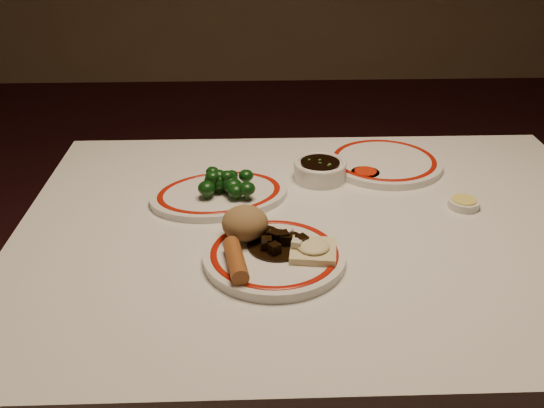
{
  "coord_description": "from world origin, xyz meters",
  "views": [
    {
      "loc": [
        -0.14,
        -1.02,
        1.34
      ],
      "look_at": [
        -0.11,
        -0.01,
        0.8
      ],
      "focal_mm": 40.0,
      "sensor_mm": 36.0,
      "label": 1
    }
  ],
  "objects_px": {
    "spring_roll": "(236,260)",
    "soy_bowl": "(320,171)",
    "broccoli_pile": "(224,182)",
    "fried_wonton": "(313,249)",
    "rice_mound": "(245,223)",
    "stirfry_heap": "(278,241)",
    "broccoli_plate": "(220,194)",
    "dining_table": "(324,263)",
    "main_plate": "(274,256)"
  },
  "relations": [
    {
      "from": "spring_roll",
      "to": "soy_bowl",
      "type": "height_order",
      "value": "spring_roll"
    },
    {
      "from": "broccoli_pile",
      "to": "fried_wonton",
      "type": "bearing_deg",
      "value": -56.93
    },
    {
      "from": "rice_mound",
      "to": "stirfry_heap",
      "type": "bearing_deg",
      "value": -26.63
    },
    {
      "from": "rice_mound",
      "to": "fried_wonton",
      "type": "xyz_separation_m",
      "value": [
        0.12,
        -0.06,
        -0.02
      ]
    },
    {
      "from": "stirfry_heap",
      "to": "soy_bowl",
      "type": "bearing_deg",
      "value": 70.88
    },
    {
      "from": "rice_mound",
      "to": "broccoli_plate",
      "type": "height_order",
      "value": "rice_mound"
    },
    {
      "from": "dining_table",
      "to": "fried_wonton",
      "type": "bearing_deg",
      "value": -105.95
    },
    {
      "from": "fried_wonton",
      "to": "soy_bowl",
      "type": "bearing_deg",
      "value": 82.01
    },
    {
      "from": "main_plate",
      "to": "stirfry_heap",
      "type": "xyz_separation_m",
      "value": [
        0.01,
        0.02,
        0.02
      ]
    },
    {
      "from": "spring_roll",
      "to": "soy_bowl",
      "type": "relative_size",
      "value": 0.94
    },
    {
      "from": "rice_mound",
      "to": "spring_roll",
      "type": "bearing_deg",
      "value": -99.21
    },
    {
      "from": "stirfry_heap",
      "to": "fried_wonton",
      "type": "bearing_deg",
      "value": -26.2
    },
    {
      "from": "dining_table",
      "to": "spring_roll",
      "type": "bearing_deg",
      "value": -134.94
    },
    {
      "from": "spring_roll",
      "to": "main_plate",
      "type": "bearing_deg",
      "value": 24.69
    },
    {
      "from": "spring_roll",
      "to": "broccoli_plate",
      "type": "bearing_deg",
      "value": 88.56
    },
    {
      "from": "rice_mound",
      "to": "broccoli_pile",
      "type": "xyz_separation_m",
      "value": [
        -0.04,
        0.19,
        -0.01
      ]
    },
    {
      "from": "main_plate",
      "to": "stirfry_heap",
      "type": "distance_m",
      "value": 0.03
    },
    {
      "from": "main_plate",
      "to": "fried_wonton",
      "type": "bearing_deg",
      "value": -5.75
    },
    {
      "from": "main_plate",
      "to": "soy_bowl",
      "type": "relative_size",
      "value": 2.78
    },
    {
      "from": "main_plate",
      "to": "spring_roll",
      "type": "xyz_separation_m",
      "value": [
        -0.07,
        -0.04,
        0.02
      ]
    },
    {
      "from": "fried_wonton",
      "to": "broccoli_plate",
      "type": "distance_m",
      "value": 0.31
    },
    {
      "from": "broccoli_pile",
      "to": "soy_bowl",
      "type": "bearing_deg",
      "value": 22.84
    },
    {
      "from": "soy_bowl",
      "to": "broccoli_pile",
      "type": "bearing_deg",
      "value": -157.16
    },
    {
      "from": "stirfry_heap",
      "to": "spring_roll",
      "type": "bearing_deg",
      "value": -137.86
    },
    {
      "from": "rice_mound",
      "to": "spring_roll",
      "type": "xyz_separation_m",
      "value": [
        -0.02,
        -0.1,
        -0.02
      ]
    },
    {
      "from": "fried_wonton",
      "to": "broccoli_plate",
      "type": "xyz_separation_m",
      "value": [
        -0.17,
        0.25,
        -0.02
      ]
    },
    {
      "from": "broccoli_plate",
      "to": "broccoli_pile",
      "type": "distance_m",
      "value": 0.03
    },
    {
      "from": "soy_bowl",
      "to": "rice_mound",
      "type": "bearing_deg",
      "value": -120.71
    },
    {
      "from": "main_plate",
      "to": "soy_bowl",
      "type": "bearing_deg",
      "value": 70.89
    },
    {
      "from": "main_plate",
      "to": "fried_wonton",
      "type": "relative_size",
      "value": 3.65
    },
    {
      "from": "main_plate",
      "to": "dining_table",
      "type": "bearing_deg",
      "value": 50.42
    },
    {
      "from": "fried_wonton",
      "to": "rice_mound",
      "type": "bearing_deg",
      "value": 153.58
    },
    {
      "from": "spring_roll",
      "to": "broccoli_pile",
      "type": "distance_m",
      "value": 0.29
    },
    {
      "from": "dining_table",
      "to": "main_plate",
      "type": "bearing_deg",
      "value": -129.58
    },
    {
      "from": "broccoli_pile",
      "to": "rice_mound",
      "type": "bearing_deg",
      "value": -76.98
    },
    {
      "from": "stirfry_heap",
      "to": "broccoli_plate",
      "type": "distance_m",
      "value": 0.25
    },
    {
      "from": "broccoli_pile",
      "to": "spring_roll",
      "type": "bearing_deg",
      "value": -84.36
    },
    {
      "from": "stirfry_heap",
      "to": "rice_mound",
      "type": "bearing_deg",
      "value": 153.37
    },
    {
      "from": "fried_wonton",
      "to": "soy_bowl",
      "type": "xyz_separation_m",
      "value": [
        0.05,
        0.34,
        -0.01
      ]
    },
    {
      "from": "broccoli_pile",
      "to": "broccoli_plate",
      "type": "bearing_deg",
      "value": 168.0
    },
    {
      "from": "spring_roll",
      "to": "broccoli_pile",
      "type": "relative_size",
      "value": 0.9
    },
    {
      "from": "rice_mound",
      "to": "stirfry_heap",
      "type": "xyz_separation_m",
      "value": [
        0.06,
        -0.03,
        -0.02
      ]
    },
    {
      "from": "spring_roll",
      "to": "stirfry_heap",
      "type": "xyz_separation_m",
      "value": [
        0.07,
        0.07,
        -0.01
      ]
    },
    {
      "from": "fried_wonton",
      "to": "spring_roll",
      "type": "bearing_deg",
      "value": -164.13
    },
    {
      "from": "fried_wonton",
      "to": "soy_bowl",
      "type": "distance_m",
      "value": 0.34
    },
    {
      "from": "broccoli_plate",
      "to": "spring_roll",
      "type": "bearing_deg",
      "value": -82.21
    },
    {
      "from": "soy_bowl",
      "to": "spring_roll",
      "type": "bearing_deg",
      "value": -115.76
    },
    {
      "from": "rice_mound",
      "to": "main_plate",
      "type": "bearing_deg",
      "value": -45.53
    },
    {
      "from": "main_plate",
      "to": "soy_bowl",
      "type": "height_order",
      "value": "soy_bowl"
    },
    {
      "from": "main_plate",
      "to": "broccoli_plate",
      "type": "height_order",
      "value": "main_plate"
    }
  ]
}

